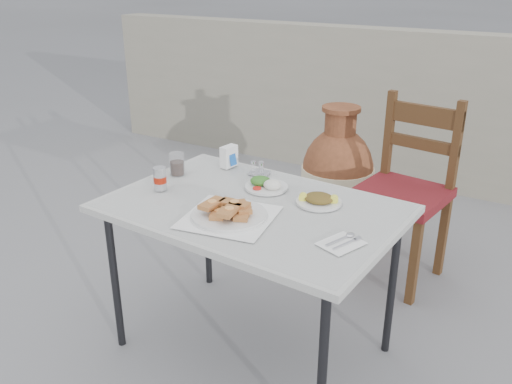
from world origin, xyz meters
The scene contains 13 objects.
ground centered at (0.00, 0.00, 0.00)m, with size 80.00×80.00×0.00m, color slate.
cafe_table centered at (-0.09, 0.01, 0.68)m, with size 1.25×0.89×0.73m.
pide_plate centered at (-0.11, -0.14, 0.76)m, with size 0.39×0.39×0.07m.
salad_rice_plate centered at (-0.13, 0.20, 0.75)m, with size 0.19×0.19×0.05m.
salad_chopped_plate centered at (0.14, 0.17, 0.75)m, with size 0.19×0.19×0.04m.
soda_can centered at (-0.53, -0.05, 0.78)m, with size 0.06×0.06×0.10m.
cola_glass centered at (-0.58, 0.14, 0.77)m, with size 0.07×0.07×0.10m.
napkin_holder centered at (-0.43, 0.35, 0.78)m, with size 0.07×0.09×0.11m.
condiment_caddy centered at (-0.25, 0.34, 0.75)m, with size 0.10×0.08×0.06m.
cutlery_napkin centered at (0.36, -0.11, 0.73)m, with size 0.17×0.19×0.01m.
chair centered at (0.28, 1.00, 0.52)m, with size 0.51×0.51×1.01m.
terracotta_urn centered at (-0.26, 1.40, 0.39)m, with size 0.48×0.48×0.83m.
back_wall centered at (0.00, 2.50, 0.60)m, with size 6.00×0.25×1.20m, color gray.
Camera 1 is at (0.97, -1.75, 1.65)m, focal length 38.00 mm.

